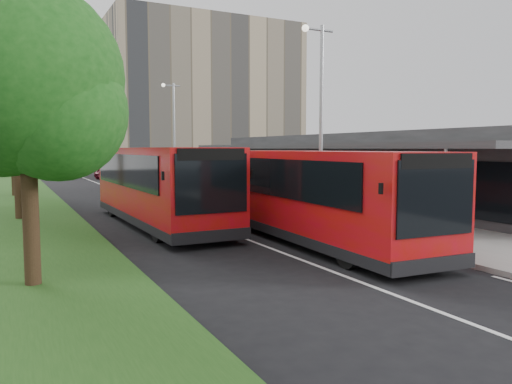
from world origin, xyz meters
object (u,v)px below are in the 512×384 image
lamp_post_far (173,128)px  tree_far (12,116)px  tree_near (25,91)px  bollard (211,184)px  car_near (107,173)px  lamp_post_near (320,111)px  car_far (65,172)px  bus_second (159,186)px  tree_mid (15,105)px  litter_bin (266,195)px  bus_main (316,196)px

lamp_post_far → tree_far: bearing=-175.1°
tree_near → tree_far: (-0.00, 24.00, 0.81)m
tree_near → tree_far: tree_far is taller
bollard → car_near: 20.09m
tree_near → car_near: (8.81, 40.21, -3.81)m
lamp_post_near → car_near: (-2.32, 35.26, -4.08)m
tree_near → car_far: 48.47m
tree_near → bus_second: tree_near is taller
bollard → tree_mid: bearing=-145.8°
litter_bin → bus_main: bearing=-109.3°
bus_second → bus_main: bearing=-60.3°
tree_mid → lamp_post_near: 13.18m
tree_near → litter_bin: tree_near is taller
litter_bin → car_near: (-3.81, 27.72, 0.08)m
tree_far → lamp_post_near: size_ratio=1.02×
tree_mid → lamp_post_far: bearing=49.3°
tree_mid → bus_second: tree_mid is taller
tree_far → bus_main: 24.29m
tree_mid → lamp_post_far: size_ratio=0.98×
lamp_post_near → car_near: size_ratio=2.14×
bus_second → bollard: 14.61m
tree_mid → bus_main: tree_mid is taller
tree_near → bollard: 24.24m
bus_second → bollard: bus_second is taller
lamp_post_far → litter_bin: size_ratio=9.78×
tree_mid → tree_far: tree_far is taller
lamp_post_far → bus_main: 23.59m
tree_mid → car_near: bearing=72.7°
tree_far → car_near: size_ratio=2.18×
bollard → car_near: size_ratio=0.27×
tree_far → bus_main: size_ratio=0.74×
litter_bin → bollard: (-0.17, 7.96, 0.09)m
tree_mid → bollard: size_ratio=7.86×
tree_mid → car_near: tree_mid is taller
tree_near → lamp_post_near: bearing=24.0°
lamp_post_far → bus_main: (-2.29, -23.27, -3.13)m
tree_mid → litter_bin: size_ratio=9.58×
tree_mid → bus_main: size_ratio=0.71×
tree_near → lamp_post_near: 12.18m
tree_near → bus_second: 9.78m
car_far → bus_second: bearing=-92.3°
lamp_post_near → bollard: size_ratio=8.02×
tree_near → tree_far: 24.01m
lamp_post_far → bus_main: lamp_post_far is taller
tree_near → bus_main: bearing=10.7°
tree_near → bus_second: (5.17, 7.81, -2.80)m
tree_near → bollard: bearing=58.7°
tree_near → bus_main: tree_near is taller
bollard → tree_near: bearing=-121.3°
bus_main → bus_second: (-3.66, 6.14, 0.06)m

